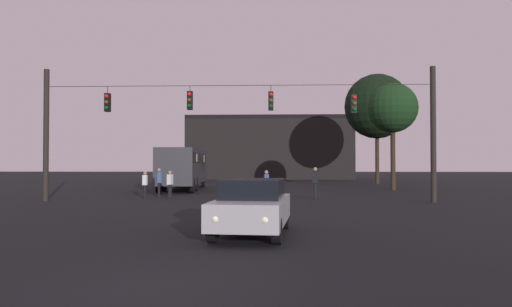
# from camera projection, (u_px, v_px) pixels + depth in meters

# --- Properties ---
(ground_plane) EXTENTS (168.00, 168.00, 0.00)m
(ground_plane) POSITION_uv_depth(u_px,v_px,m) (246.00, 193.00, 31.85)
(ground_plane) COLOR black
(ground_plane) RESTS_ON ground
(overhead_signal_span) EXTENTS (20.16, 0.44, 6.87)m
(overhead_signal_span) POSITION_uv_depth(u_px,v_px,m) (235.00, 125.00, 24.37)
(overhead_signal_span) COLOR black
(overhead_signal_span) RESTS_ON ground
(city_bus) EXTENTS (3.19, 11.14, 3.00)m
(city_bus) POSITION_uv_depth(u_px,v_px,m) (184.00, 165.00, 35.75)
(city_bus) COLOR #2D2D33
(city_bus) RESTS_ON ground
(car_near_right) EXTENTS (2.18, 4.46, 1.52)m
(car_near_right) POSITION_uv_depth(u_px,v_px,m) (253.00, 206.00, 13.05)
(car_near_right) COLOR #99999E
(car_near_right) RESTS_ON ground
(pedestrian_crossing_left) EXTENTS (0.34, 0.42, 1.68)m
(pedestrian_crossing_left) POSITION_uv_depth(u_px,v_px,m) (159.00, 181.00, 27.69)
(pedestrian_crossing_left) COLOR black
(pedestrian_crossing_left) RESTS_ON ground
(pedestrian_crossing_center) EXTENTS (0.29, 0.39, 1.59)m
(pedestrian_crossing_center) POSITION_uv_depth(u_px,v_px,m) (266.00, 183.00, 25.90)
(pedestrian_crossing_center) COLOR black
(pedestrian_crossing_center) RESTS_ON ground
(pedestrian_crossing_right) EXTENTS (0.30, 0.40, 1.55)m
(pedestrian_crossing_right) POSITION_uv_depth(u_px,v_px,m) (170.00, 183.00, 26.83)
(pedestrian_crossing_right) COLOR black
(pedestrian_crossing_right) RESTS_ON ground
(pedestrian_near_bus) EXTENTS (0.27, 0.38, 1.51)m
(pedestrian_near_bus) POSITION_uv_depth(u_px,v_px,m) (145.00, 183.00, 26.59)
(pedestrian_near_bus) COLOR black
(pedestrian_near_bus) RESTS_ON ground
(pedestrian_trailing) EXTENTS (0.35, 0.42, 1.75)m
(pedestrian_trailing) POSITION_uv_depth(u_px,v_px,m) (315.00, 181.00, 26.46)
(pedestrian_trailing) COLOR black
(pedestrian_trailing) RESTS_ON ground
(corner_building) EXTENTS (20.77, 9.96, 7.94)m
(corner_building) POSITION_uv_depth(u_px,v_px,m) (270.00, 148.00, 62.77)
(corner_building) COLOR black
(corner_building) RESTS_ON ground
(tree_left_silhouette) EXTENTS (6.20, 6.20, 10.57)m
(tree_left_silhouette) POSITION_uv_depth(u_px,v_px,m) (377.00, 106.00, 45.74)
(tree_left_silhouette) COLOR #2D2116
(tree_left_silhouette) RESTS_ON ground
(tree_behind_building) EXTENTS (3.65, 3.65, 7.88)m
(tree_behind_building) POSITION_uv_depth(u_px,v_px,m) (393.00, 108.00, 34.95)
(tree_behind_building) COLOR #2D2116
(tree_behind_building) RESTS_ON ground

